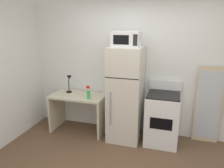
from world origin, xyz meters
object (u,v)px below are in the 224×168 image
(spray_bottle, at_px, (88,94))
(oven_range, at_px, (162,118))
(desk_lamp, at_px, (69,81))
(desk, at_px, (79,106))
(refrigerator, at_px, (126,94))
(leaning_mirror, at_px, (208,105))
(microwave, at_px, (126,39))

(spray_bottle, bearing_deg, oven_range, 6.75)
(desk_lamp, bearing_deg, desk, -19.68)
(refrigerator, distance_m, oven_range, 0.78)
(desk, xyz_separation_m, oven_range, (1.63, 0.00, -0.05))
(spray_bottle, distance_m, oven_range, 1.41)
(desk, relative_size, desk_lamp, 3.00)
(desk, height_order, leaning_mirror, leaning_mirror)
(microwave, distance_m, leaning_mirror, 1.86)
(refrigerator, bearing_deg, oven_range, 2.17)
(desk_lamp, height_order, spray_bottle, desk_lamp)
(desk_lamp, bearing_deg, refrigerator, -5.08)
(oven_range, relative_size, leaning_mirror, 0.79)
(desk, bearing_deg, desk_lamp, 160.32)
(desk, xyz_separation_m, leaning_mirror, (2.39, 0.26, 0.18))
(desk_lamp, relative_size, refrigerator, 0.21)
(desk, distance_m, desk_lamp, 0.53)
(oven_range, xyz_separation_m, leaning_mirror, (0.76, 0.26, 0.23))
(desk, xyz_separation_m, desk_lamp, (-0.23, 0.08, 0.47))
(microwave, xyz_separation_m, oven_range, (0.67, 0.05, -1.38))
(desk, distance_m, refrigerator, 1.01)
(refrigerator, height_order, oven_range, refrigerator)
(spray_bottle, xyz_separation_m, leaning_mirror, (2.11, 0.41, -0.15))
(spray_bottle, xyz_separation_m, refrigerator, (0.68, 0.13, 0.01))
(desk_lamp, bearing_deg, oven_range, -2.46)
(desk, relative_size, oven_range, 0.96)
(spray_bottle, height_order, refrigerator, refrigerator)
(refrigerator, xyz_separation_m, leaning_mirror, (1.43, 0.28, -0.16))
(desk, bearing_deg, microwave, -2.64)
(spray_bottle, height_order, microwave, microwave)
(desk_lamp, height_order, microwave, microwave)
(oven_range, distance_m, leaning_mirror, 0.84)
(spray_bottle, distance_m, microwave, 1.21)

